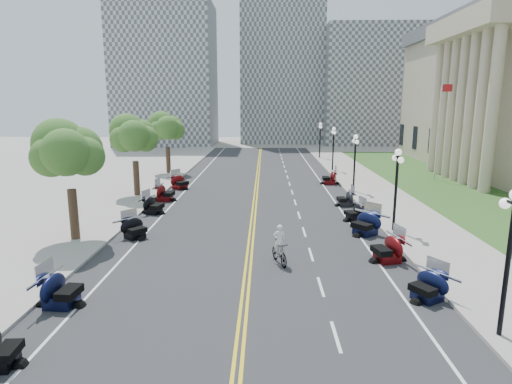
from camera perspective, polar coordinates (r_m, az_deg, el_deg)
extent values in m
plane|color=gray|center=(22.49, -0.88, -8.28)|extent=(160.00, 160.00, 0.00)
cube|color=#333335|center=(32.07, -0.23, -2.17)|extent=(16.00, 90.00, 0.01)
cube|color=yellow|center=(32.07, -0.45, -2.16)|extent=(0.12, 90.00, 0.00)
cube|color=yellow|center=(32.06, -0.02, -2.16)|extent=(0.12, 90.00, 0.00)
cube|color=white|center=(32.54, 11.12, -2.17)|extent=(0.12, 90.00, 0.00)
cube|color=white|center=(32.85, -11.47, -2.06)|extent=(0.12, 90.00, 0.00)
cube|color=white|center=(15.39, 10.61, -18.39)|extent=(0.12, 2.00, 0.00)
cube|color=white|center=(18.91, 8.63, -12.35)|extent=(0.12, 2.00, 0.00)
cube|color=white|center=(22.60, 7.34, -8.24)|extent=(0.12, 2.00, 0.00)
cube|color=white|center=(26.38, 6.43, -5.29)|extent=(0.12, 2.00, 0.00)
cube|color=white|center=(30.21, 5.76, -3.08)|extent=(0.12, 2.00, 0.00)
cube|color=white|center=(34.09, 5.24, -1.37)|extent=(0.12, 2.00, 0.00)
cube|color=white|center=(37.99, 4.83, -0.01)|extent=(0.12, 2.00, 0.00)
cube|color=white|center=(41.90, 4.49, 1.09)|extent=(0.12, 2.00, 0.00)
cube|color=white|center=(45.84, 4.22, 2.01)|extent=(0.12, 2.00, 0.00)
cube|color=white|center=(49.78, 3.98, 2.78)|extent=(0.12, 2.00, 0.00)
cube|color=white|center=(53.73, 3.78, 3.44)|extent=(0.12, 2.00, 0.00)
cube|color=white|center=(57.69, 3.61, 4.00)|extent=(0.12, 2.00, 0.00)
cube|color=white|center=(61.65, 3.46, 4.50)|extent=(0.12, 2.00, 0.00)
cube|color=white|center=(65.62, 3.33, 4.93)|extent=(0.12, 2.00, 0.00)
cube|color=white|center=(69.59, 3.21, 5.32)|extent=(0.12, 2.00, 0.00)
cube|color=white|center=(73.57, 3.10, 5.66)|extent=(0.12, 2.00, 0.00)
cube|color=#9E9991|center=(33.48, 18.05, -2.04)|extent=(5.00, 90.00, 0.15)
cube|color=#9E9991|center=(33.97, -18.24, -1.86)|extent=(5.00, 90.00, 0.15)
cube|color=#356023|center=(43.22, 23.94, 0.49)|extent=(9.00, 60.00, 0.10)
cube|color=gray|center=(85.39, -11.91, 14.99)|extent=(18.00, 14.00, 26.00)
cube|color=gray|center=(89.49, 3.41, 16.33)|extent=(16.00, 12.00, 30.00)
cube|color=gray|center=(88.76, 15.47, 13.39)|extent=(20.00, 14.00, 22.00)
imported|color=#A51414|center=(21.00, 3.13, -8.09)|extent=(1.14, 1.99, 1.15)
imported|color=silver|center=(20.57, 3.17, -4.41)|extent=(0.60, 0.39, 1.65)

